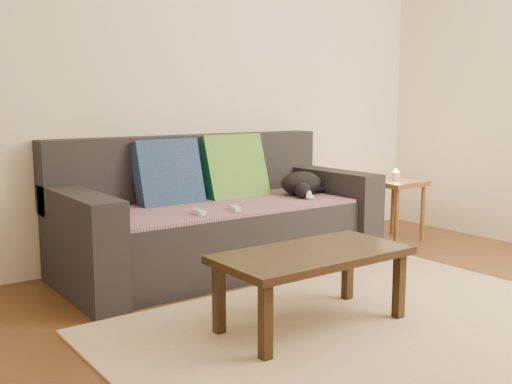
% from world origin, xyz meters
% --- Properties ---
extents(ground, '(4.50, 4.50, 0.00)m').
position_xyz_m(ground, '(0.00, 0.00, 0.00)').
color(ground, brown).
rests_on(ground, ground).
extents(back_wall, '(4.50, 0.04, 2.60)m').
position_xyz_m(back_wall, '(0.00, 2.00, 1.30)').
color(back_wall, beige).
rests_on(back_wall, ground).
extents(sofa, '(2.10, 0.94, 0.87)m').
position_xyz_m(sofa, '(0.00, 1.57, 0.31)').
color(sofa, '#232328').
rests_on(sofa, ground).
extents(throw_blanket, '(1.66, 0.74, 0.02)m').
position_xyz_m(throw_blanket, '(0.00, 1.48, 0.43)').
color(throw_blanket, '#372445').
rests_on(throw_blanket, sofa).
extents(cushion_navy, '(0.44, 0.22, 0.46)m').
position_xyz_m(cushion_navy, '(-0.27, 1.74, 0.63)').
color(cushion_navy, '#101F47').
rests_on(cushion_navy, throw_blanket).
extents(cushion_green, '(0.47, 0.26, 0.49)m').
position_xyz_m(cushion_green, '(0.25, 1.74, 0.63)').
color(cushion_green, '#0B4C2F').
rests_on(cushion_green, throw_blanket).
extents(cat, '(0.40, 0.37, 0.17)m').
position_xyz_m(cat, '(0.65, 1.48, 0.52)').
color(cat, black).
rests_on(cat, throw_blanket).
extents(wii_remote_a, '(0.06, 0.15, 0.03)m').
position_xyz_m(wii_remote_a, '(-0.32, 1.27, 0.46)').
color(wii_remote_a, white).
rests_on(wii_remote_a, throw_blanket).
extents(wii_remote_b, '(0.08, 0.15, 0.03)m').
position_xyz_m(wii_remote_b, '(-0.08, 1.25, 0.46)').
color(wii_remote_b, white).
rests_on(wii_remote_b, throw_blanket).
extents(side_table, '(0.38, 0.38, 0.48)m').
position_xyz_m(side_table, '(1.57, 1.41, 0.40)').
color(side_table, brown).
rests_on(side_table, ground).
extents(candle, '(0.06, 0.06, 0.09)m').
position_xyz_m(candle, '(1.57, 1.41, 0.52)').
color(candle, beige).
rests_on(candle, side_table).
extents(rug, '(2.50, 1.80, 0.01)m').
position_xyz_m(rug, '(0.00, 0.15, 0.01)').
color(rug, tan).
rests_on(rug, ground).
extents(coffee_table, '(0.96, 0.48, 0.38)m').
position_xyz_m(coffee_table, '(-0.21, 0.38, 0.34)').
color(coffee_table, black).
rests_on(coffee_table, rug).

